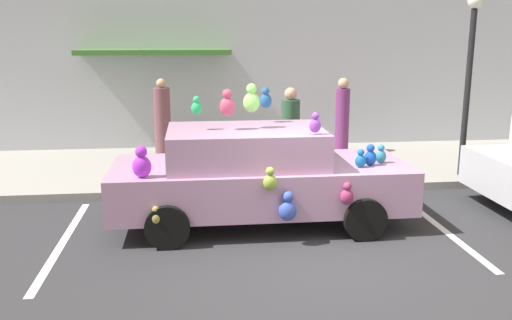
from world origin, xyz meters
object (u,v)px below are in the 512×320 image
pedestrian_near_shopfront (163,122)px  pedestrian_walking_past (342,118)px  pedestrian_by_lamp (290,136)px  teddy_bear_on_sidewalk (320,164)px  street_lamp_post (470,66)px  plush_covered_car (257,175)px

pedestrian_near_shopfront → pedestrian_walking_past: 4.25m
pedestrian_walking_past → pedestrian_by_lamp: bearing=-128.6°
teddy_bear_on_sidewalk → pedestrian_walking_past: (1.05, 2.23, 0.58)m
street_lamp_post → pedestrian_by_lamp: street_lamp_post is taller
teddy_bear_on_sidewalk → pedestrian_by_lamp: 0.83m
pedestrian_near_shopfront → plush_covered_car: bearing=-68.3°
pedestrian_walking_past → street_lamp_post: bearing=-51.5°
teddy_bear_on_sidewalk → pedestrian_walking_past: pedestrian_walking_past is taller
pedestrian_near_shopfront → pedestrian_by_lamp: 3.23m
plush_covered_car → teddy_bear_on_sidewalk: (1.53, 2.13, -0.38)m
pedestrian_near_shopfront → pedestrian_walking_past: size_ratio=1.02×
pedestrian_walking_past → pedestrian_by_lamp: pedestrian_walking_past is taller
plush_covered_car → pedestrian_by_lamp: size_ratio=2.58×
plush_covered_car → pedestrian_near_shopfront: size_ratio=2.52×
teddy_bear_on_sidewalk → pedestrian_walking_past: 2.53m
street_lamp_post → pedestrian_by_lamp: bearing=174.9°
street_lamp_post → pedestrian_by_lamp: size_ratio=1.99×
teddy_bear_on_sidewalk → pedestrian_walking_past: bearing=64.9°
teddy_bear_on_sidewalk → pedestrian_near_shopfront: 3.87m
pedestrian_near_shopfront → pedestrian_walking_past: pedestrian_near_shopfront is taller
plush_covered_car → pedestrian_near_shopfront: (-1.68, 4.22, 0.20)m
teddy_bear_on_sidewalk → street_lamp_post: bearing=-2.3°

